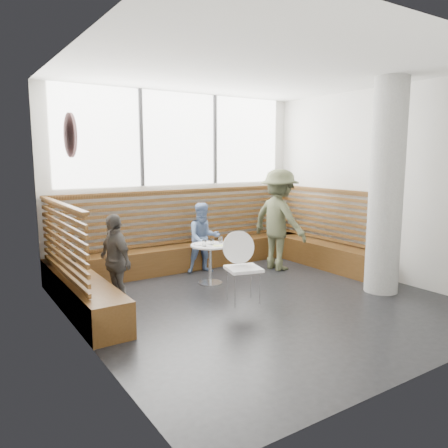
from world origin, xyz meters
TOP-DOWN VIEW (x-y plane):
  - room at (0.00, 0.00)m, footprint 5.00×5.00m
  - booth at (0.00, 1.77)m, footprint 5.00×2.50m
  - concrete_column at (1.85, -0.60)m, footprint 0.50×0.50m
  - wall_art at (-2.46, 0.40)m, footprint 0.03×0.50m
  - cafe_table at (-0.15, 1.19)m, footprint 0.63×0.63m
  - cafe_chair at (-0.24, 0.22)m, footprint 0.48×0.47m
  - adult_man at (1.40, 1.31)m, footprint 0.82×1.26m
  - child_back at (0.12, 1.85)m, footprint 0.70×0.61m
  - child_left at (-1.82, 0.95)m, footprint 0.42×0.80m
  - plate_near at (-0.27, 1.30)m, footprint 0.22×0.22m
  - plate_far at (-0.11, 1.31)m, footprint 0.22×0.22m
  - glass_left at (-0.30, 1.12)m, footprint 0.06×0.06m
  - glass_mid at (-0.13, 1.15)m, footprint 0.06×0.06m
  - glass_right at (0.09, 1.25)m, footprint 0.07×0.07m
  - menu_card at (-0.07, 1.04)m, footprint 0.22×0.19m

SIDE VIEW (x-z plane):
  - booth at x=0.00m, z-range -0.31..1.13m
  - cafe_table at x=-0.15m, z-range 0.14..0.79m
  - cafe_chair at x=-0.24m, z-range 0.09..1.09m
  - child_back at x=0.12m, z-range 0.00..1.25m
  - child_left at x=-1.82m, z-range 0.00..1.30m
  - menu_card at x=-0.07m, z-range 0.65..0.65m
  - plate_far at x=-0.11m, z-range 0.65..0.66m
  - plate_near at x=-0.27m, z-range 0.65..0.66m
  - glass_mid at x=-0.13m, z-range 0.65..0.75m
  - glass_left at x=-0.30m, z-range 0.65..0.75m
  - glass_right at x=0.09m, z-range 0.65..0.75m
  - adult_man at x=1.40m, z-range 0.00..1.84m
  - concrete_column at x=1.85m, z-range 0.00..3.20m
  - room at x=0.00m, z-range 0.00..3.20m
  - wall_art at x=-2.46m, z-range 2.05..2.55m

